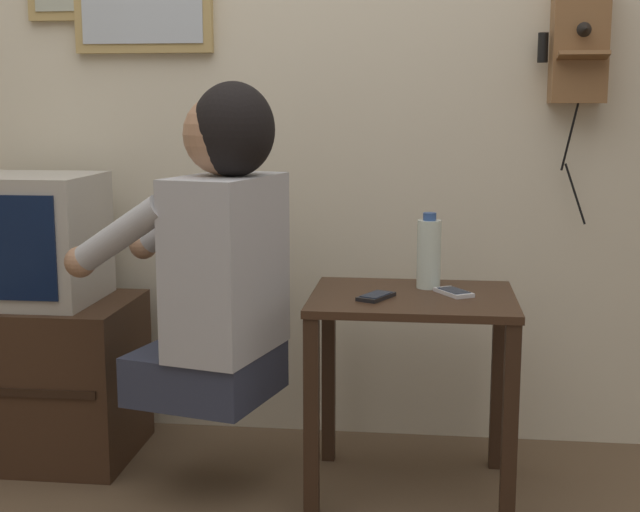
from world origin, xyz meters
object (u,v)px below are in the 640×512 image
(person, at_px, (218,249))
(cell_phone_spare, at_px, (454,292))
(wall_phone_antique, at_px, (579,40))
(water_bottle, at_px, (429,253))
(television, at_px, (24,238))
(cell_phone_held, at_px, (376,296))

(person, bearing_deg, cell_phone_spare, -66.61)
(wall_phone_antique, xyz_separation_m, water_bottle, (-0.44, -0.29, -0.62))
(person, height_order, water_bottle, person)
(television, bearing_deg, wall_phone_antique, 8.32)
(person, bearing_deg, cell_phone_held, -72.84)
(television, bearing_deg, cell_phone_spare, -5.46)
(person, relative_size, cell_phone_held, 6.46)
(wall_phone_antique, xyz_separation_m, cell_phone_held, (-0.59, -0.46, -0.72))
(wall_phone_antique, height_order, water_bottle, wall_phone_antique)
(television, distance_m, wall_phone_antique, 1.82)
(wall_phone_antique, distance_m, water_bottle, 0.82)
(water_bottle, bearing_deg, cell_phone_held, -131.32)
(cell_phone_held, xyz_separation_m, water_bottle, (0.14, 0.16, 0.10))
(person, xyz_separation_m, wall_phone_antique, (1.03, 0.48, 0.59))
(television, xyz_separation_m, cell_phone_spare, (1.33, -0.13, -0.11))
(wall_phone_antique, bearing_deg, television, -171.68)
(cell_phone_spare, xyz_separation_m, water_bottle, (-0.07, 0.08, 0.10))
(wall_phone_antique, bearing_deg, cell_phone_spare, -134.68)
(wall_phone_antique, relative_size, cell_phone_spare, 5.76)
(person, xyz_separation_m, cell_phone_held, (0.44, 0.02, -0.13))
(television, height_order, cell_phone_held, television)
(person, xyz_separation_m, water_bottle, (0.58, 0.18, -0.03))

